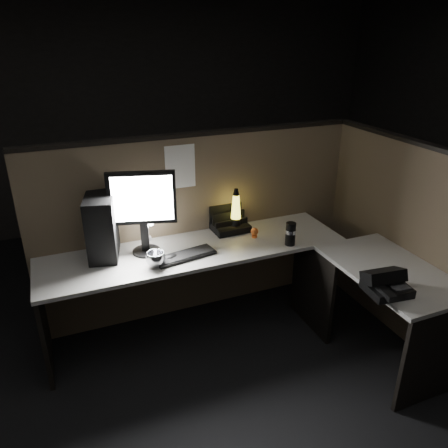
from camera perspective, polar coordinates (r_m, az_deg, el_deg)
name	(u,v)px	position (r m, az deg, el deg)	size (l,w,h in m)	color
floor	(245,371)	(3.29, 2.77, -18.65)	(6.00, 6.00, 0.00)	black
room_shell	(251,148)	(2.50, 3.51, 9.83)	(6.00, 6.00, 6.00)	silver
partition_back	(200,226)	(3.61, -3.20, -0.29)	(2.66, 0.06, 1.50)	brown
partition_right	(398,240)	(3.62, 21.81, -1.99)	(0.06, 1.66, 1.50)	brown
desk	(254,279)	(3.19, 4.00, -7.20)	(2.60, 1.60, 0.73)	beige
pc_tower	(102,224)	(3.24, -15.59, -0.04)	(0.20, 0.43, 0.46)	black
monitor	(143,205)	(3.14, -10.60, 2.48)	(0.47, 0.21, 0.62)	black
keyboard	(185,256)	(3.17, -5.11, -4.16)	(0.45, 0.15, 0.02)	black
mouse	(171,257)	(3.14, -6.99, -4.31)	(0.10, 0.07, 0.04)	black
clip_lamp	(149,228)	(3.36, -9.71, -0.54)	(0.04, 0.16, 0.21)	silver
organizer	(229,224)	(3.57, 0.64, 0.03)	(0.29, 0.26, 0.22)	black
lava_lamp	(236,214)	(3.50, 1.56, 1.34)	(0.10, 0.10, 0.36)	black
travel_mug	(290,234)	(3.34, 8.68, -1.29)	(0.08, 0.08, 0.18)	black
steel_mug	(156,259)	(3.06, -8.91, -4.57)	(0.13, 0.13, 0.11)	silver
figurine	(255,231)	(3.44, 4.01, -0.98)	(0.06, 0.06, 0.06)	orange
pinned_paper	(180,167)	(3.34, -5.73, 7.44)	(0.23, 0.00, 0.33)	white
desk_phone	(385,283)	(2.92, 20.32, -7.30)	(0.28, 0.29, 0.15)	black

